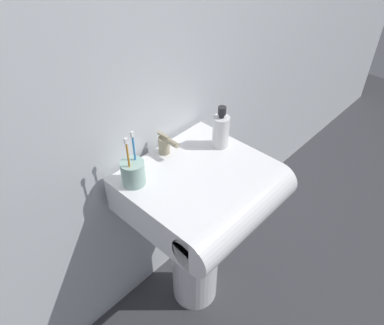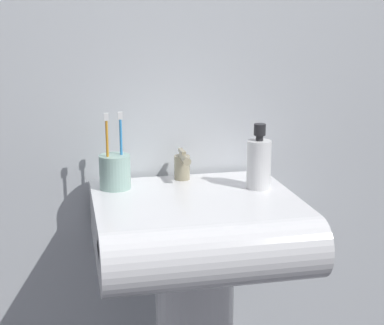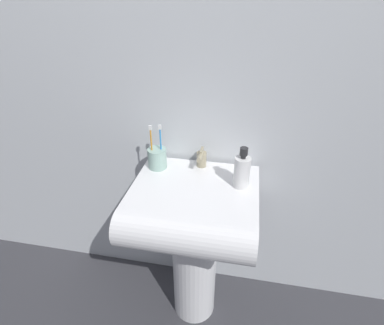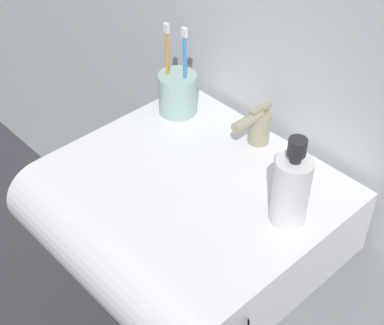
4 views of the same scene
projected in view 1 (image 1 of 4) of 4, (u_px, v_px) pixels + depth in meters
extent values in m
plane|color=#38383D|center=(195.00, 290.00, 1.90)|extent=(6.00, 6.00, 0.00)
cube|color=silver|center=(141.00, 48.00, 1.27)|extent=(5.00, 0.05, 2.40)
cylinder|color=white|center=(195.00, 251.00, 1.69)|extent=(0.22, 0.22, 0.65)
cube|color=white|center=(196.00, 186.00, 1.44)|extent=(0.53, 0.43, 0.15)
cylinder|color=white|center=(240.00, 214.00, 1.33)|extent=(0.53, 0.15, 0.15)
cylinder|color=tan|center=(164.00, 145.00, 1.46)|extent=(0.05, 0.05, 0.07)
cylinder|color=tan|center=(171.00, 142.00, 1.42)|extent=(0.02, 0.07, 0.02)
cube|color=tan|center=(164.00, 135.00, 1.43)|extent=(0.01, 0.06, 0.01)
cylinder|color=#99BFB2|center=(133.00, 173.00, 1.31)|extent=(0.08, 0.08, 0.09)
cylinder|color=orange|center=(129.00, 164.00, 1.26)|extent=(0.01, 0.01, 0.18)
cube|color=white|center=(126.00, 141.00, 1.20)|extent=(0.01, 0.01, 0.02)
cylinder|color=#338CD8|center=(135.00, 157.00, 1.29)|extent=(0.01, 0.01, 0.18)
cube|color=white|center=(132.00, 134.00, 1.23)|extent=(0.01, 0.01, 0.02)
cylinder|color=white|center=(221.00, 132.00, 1.48)|extent=(0.07, 0.07, 0.13)
cylinder|color=#262628|center=(222.00, 116.00, 1.43)|extent=(0.02, 0.02, 0.01)
cylinder|color=#262628|center=(222.00, 111.00, 1.41)|extent=(0.03, 0.03, 0.03)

